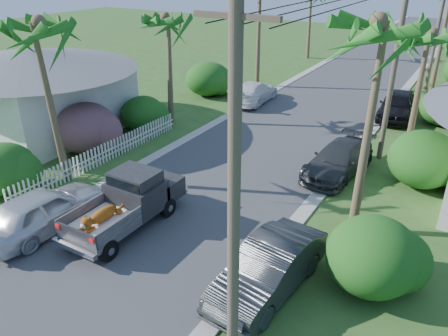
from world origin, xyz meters
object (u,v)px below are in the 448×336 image
Objects in this scene: parked_car_ln at (44,210)px; palm_l_a at (36,23)px; pickup_truck at (132,199)px; house_left at (33,93)px; parked_car_lf at (254,92)px; parked_car_rm at (338,160)px; parked_car_rf at (397,105)px; utility_pole_c at (438,27)px; parked_car_rn at (268,269)px; palm_l_b at (167,18)px; utility_pole_b at (394,68)px; utility_pole_a at (234,216)px; palm_r_a at (385,24)px; palm_r_b at (430,34)px.

palm_l_a is (-2.60, 3.04, 6.11)m from parked_car_ln.
pickup_truck is 12.94m from house_left.
palm_l_a is (-1.94, -15.09, 6.20)m from parked_car_lf.
pickup_truck reaches higher than parked_car_rm.
parked_car_lf is (-9.26, -1.70, -0.11)m from parked_car_rf.
house_left is at bearing -148.65° from parked_car_rf.
parked_car_lf is 14.51m from utility_pole_c.
parked_car_rf is 0.55× the size of house_left.
palm_l_b is at bearing 142.84° from parked_car_rn.
parked_car_rf is at bearing 95.27° from parked_car_rn.
utility_pole_c is at bearing 90.00° from utility_pole_b.
utility_pole_a is (0.60, -3.21, 3.81)m from parked_car_rn.
utility_pole_b is at bearing 17.88° from house_left.
palm_r_a reaches higher than palm_r_b.
parked_car_rm is 0.67× the size of palm_l_b.
pickup_truck is 0.57× the size of house_left.
pickup_truck is at bearing 96.91° from parked_car_lf.
palm_l_a is 15.64m from utility_pole_b.
utility_pole_a is 1.00× the size of utility_pole_b.
parked_car_rf is 21.08m from palm_l_a.
palm_l_a is at bearing 176.20° from parked_car_rn.
utility_pole_c is (12.40, 16.00, -1.55)m from palm_l_b.
palm_l_a is 27.74m from utility_pole_c.
palm_l_b is 12.54m from utility_pole_b.
utility_pole_a is (9.86, -20.09, 3.87)m from parked_car_lf.
palm_l_a is at bearing -115.27° from utility_pole_c.
parked_car_rn is 0.53× the size of house_left.
parked_car_rm is 0.55× the size of house_left.
palm_r_b reaches higher than pickup_truck.
utility_pole_b is at bearing -88.98° from parked_car_rf.
palm_r_a is at bearing 28.29° from pickup_truck.
palm_r_b is at bearing 86.63° from utility_pole_a.
utility_pole_a is (-0.70, -8.00, -2.82)m from palm_r_a.
palm_l_a is at bearing -86.19° from palm_l_b.
parked_car_ln is (-8.60, -19.82, -0.02)m from parked_car_rf.
parked_car_rf is 0.55× the size of utility_pole_c.
house_left is (-6.20, -5.00, -4.03)m from palm_l_b.
parked_car_rn is 5.02m from utility_pole_a.
parked_car_rn is 19.25m from parked_car_lf.
parked_car_rm is 12.52m from palm_l_b.
utility_pole_b is (1.28, 2.88, 3.88)m from parked_car_rm.
utility_pole_c reaches higher than palm_r_a.
parked_car_rn is at bearing -92.91° from utility_pole_b.
utility_pole_a reaches higher than parked_car_rm.
house_left is at bearing 157.24° from pickup_truck.
utility_pole_b is (12.40, 1.00, -1.55)m from palm_l_b.
house_left is (-18.00, 5.79, 1.33)m from parked_car_rn.
utility_pole_a reaches higher than palm_l_b.
palm_l_b is at bearing 131.53° from utility_pole_a.
utility_pole_b reaches higher than palm_l_a.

